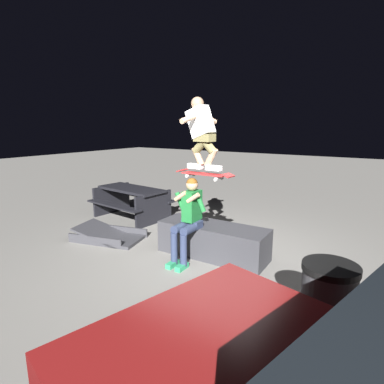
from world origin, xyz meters
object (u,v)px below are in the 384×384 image
Objects in this scene: person_sitting_on_ledge at (188,215)px; trash_bin at (326,314)px; picnic_table_back at (131,198)px; skateboard at (204,174)px; skater_airborne at (202,130)px; kicker_ramp at (109,237)px; ledge_box_main at (213,240)px.

person_sitting_on_ledge is 1.40× the size of trash_bin.
picnic_table_back is 1.84× the size of trash_bin.
skateboard is 0.69m from skater_airborne.
skateboard reaches higher than kicker_ramp.
skateboard is 0.57× the size of picnic_table_back.
person_sitting_on_ledge is 0.97× the size of kicker_ramp.
ledge_box_main is at bearing -121.82° from person_sitting_on_ledge.
person_sitting_on_ledge is 2.65m from trash_bin.
ledge_box_main is at bearing -168.11° from kicker_ramp.
skater_airborne is 0.78× the size of kicker_ramp.
kicker_ramp is at bearing 5.89° from skateboard.
ledge_box_main is 1.83× the size of skateboard.
ledge_box_main is 1.69× the size of skater_airborne.
kicker_ramp is 0.78× the size of picnic_table_back.
ledge_box_main is 1.89m from skater_airborne.
skateboard is at bearing -140.49° from person_sitting_on_ledge.
person_sitting_on_ledge is 0.72m from skateboard.
skateboard is 0.72× the size of kicker_ramp.
skater_airborne reaches higher than trash_bin.
picnic_table_back is (2.67, -1.14, -1.65)m from skater_airborne.
picnic_table_back is (0.67, -1.36, 0.44)m from kicker_ramp.
person_sitting_on_ledge is 2.87m from picnic_table_back.
skater_airborne is (-0.14, -0.17, 1.36)m from person_sitting_on_ledge.
skater_airborne is at bearing -31.72° from trash_bin.
skater_airborne is 2.90m from kicker_ramp.
person_sitting_on_ledge is (0.24, 0.39, 0.51)m from ledge_box_main.
skater_airborne is (0.10, 0.23, 1.87)m from ledge_box_main.
trash_bin is (-2.15, 1.36, -0.96)m from skateboard.
skater_airborne reaches higher than kicker_ramp.
person_sitting_on_ledge is 0.76× the size of picnic_table_back.
person_sitting_on_ledge is at bearing 50.01° from skater_airborne.
kicker_ramp is 1.44× the size of trash_bin.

